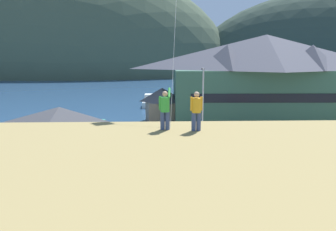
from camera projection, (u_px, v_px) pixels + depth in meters
ground_plane at (189, 185)px, 23.82m from camera, size 600.00×600.00×0.00m
parking_lot_pad at (183, 161)px, 28.71m from camera, size 40.00×20.00×0.10m
bay_water at (166, 89)px, 82.63m from camera, size 360.00×84.00×0.03m
far_hill_east_peak at (71, 74)px, 136.26m from camera, size 134.03×66.62×87.19m
harbor_lodge at (265, 76)px, 43.70m from camera, size 25.78×11.41×11.63m
storage_shed_near_lot at (61, 132)px, 29.12m from camera, size 8.10×5.54×4.74m
storage_shed_waterside at (162, 105)px, 43.62m from camera, size 4.99×5.90×4.73m
wharf_dock at (168, 105)px, 56.37m from camera, size 3.20×12.25×0.70m
moored_boat_wharfside at (149, 102)px, 57.33m from camera, size 2.20×6.16×2.16m
moored_boat_outer_mooring at (190, 104)px, 54.71m from camera, size 3.25×7.85×2.16m
parked_car_mid_row_near at (313, 162)px, 25.55m from camera, size 4.29×2.23×1.82m
parked_car_mid_row_far at (258, 148)px, 29.18m from camera, size 4.30×2.26×1.82m
parked_car_front_row_silver at (144, 146)px, 29.64m from camera, size 4.33×2.31×1.82m
parked_car_front_row_end at (181, 168)px, 24.13m from camera, size 4.32×2.30×1.82m
parked_car_front_row_red at (320, 147)px, 29.42m from camera, size 4.29×2.23×1.82m
parked_car_mid_row_center at (91, 172)px, 23.41m from camera, size 4.34×2.34×1.82m
parked_car_corner_spot at (200, 143)px, 30.83m from camera, size 4.33×2.31×1.82m
parking_light_pole at (203, 101)px, 33.35m from camera, size 0.24×0.78×7.75m
person_kite_flyer at (165, 109)px, 14.55m from camera, size 0.54×0.65×1.86m
person_companion at (196, 110)px, 14.36m from camera, size 0.55×0.40×1.74m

